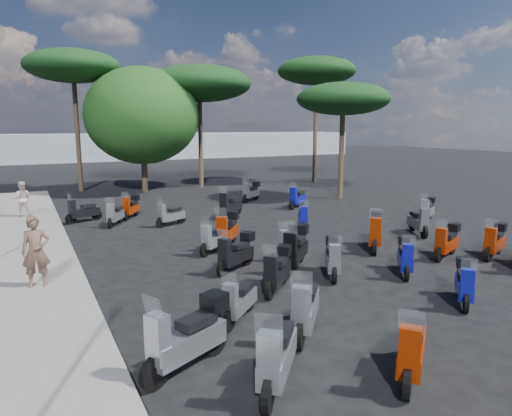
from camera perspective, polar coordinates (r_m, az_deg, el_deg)
name	(u,v)px	position (r m, az deg, el deg)	size (l,w,h in m)	color
ground	(268,261)	(13.49, 1.51, -6.65)	(120.00, 120.00, 0.00)	black
sidewalk	(19,262)	(14.83, -27.46, -5.98)	(3.00, 30.00, 0.15)	slate
woman	(36,252)	(11.95, -25.81, -4.92)	(0.62, 0.41, 1.71)	brown
pedestrian_far	(22,199)	(21.60, -27.23, 1.03)	(0.72, 0.56, 1.48)	beige
scooter_0	(412,351)	(7.80, 18.88, -16.55)	(1.39, 1.18, 1.37)	black
scooter_1	(187,338)	(7.70, -8.61, -15.78)	(1.73, 1.03, 1.48)	black
scooter_2	(236,253)	(12.53, -2.53, -5.69)	(1.46, 0.97, 1.28)	black
scooter_3	(216,238)	(14.32, -5.02, -3.76)	(1.38, 0.97, 1.24)	black
scooter_4	(115,215)	(18.92, -17.21, -0.87)	(0.89, 1.37, 1.22)	black
scooter_5	(83,212)	(20.03, -20.82, -0.46)	(1.51, 0.76, 1.26)	black
scooter_6	(277,357)	(7.18, 2.60, -18.16)	(1.28, 1.46, 1.46)	black
scooter_7	(277,271)	(11.02, 2.70, -7.90)	(1.29, 1.24, 1.30)	black
scooter_8	(239,302)	(9.42, -2.15, -11.63)	(1.17, 1.07, 1.19)	black
scooter_9	(290,245)	(13.71, 4.25, -4.61)	(1.28, 0.95, 1.19)	black
scooter_10	(170,216)	(18.40, -10.66, -0.93)	(1.40, 0.77, 1.19)	black
scooter_11	(131,208)	(20.31, -15.36, 0.05)	(0.99, 1.34, 1.22)	black
scooter_13	(464,284)	(11.26, 24.60, -8.65)	(1.20, 1.15, 1.20)	black
scooter_14	(333,259)	(12.21, 9.57, -6.28)	(0.99, 1.42, 1.27)	black
scooter_15	(296,249)	(12.72, 4.98, -5.13)	(1.45, 1.42, 1.48)	black
scooter_16	(227,231)	(14.94, -3.59, -2.87)	(1.30, 1.46, 1.42)	black
scooter_17	(230,206)	(19.78, -3.26, 0.26)	(1.51, 1.19, 1.44)	black
scooter_19	(447,242)	(14.84, 22.75, -3.97)	(1.53, 0.81, 1.28)	black
scooter_20	(405,258)	(12.83, 18.14, -5.93)	(1.10, 1.27, 1.22)	black
scooter_21	(376,233)	(15.05, 14.72, -3.01)	(1.39, 1.49, 1.48)	black
scooter_22	(303,218)	(17.57, 5.89, -1.30)	(0.88, 1.37, 1.22)	black
scooter_23	(297,198)	(22.13, 5.19, 1.21)	(1.44, 1.05, 1.34)	black
scooter_27	(419,222)	(17.57, 19.67, -1.69)	(0.92, 1.57, 1.36)	black
scooter_28	(427,210)	(20.20, 20.64, -0.26)	(1.42, 0.93, 1.25)	black
scooter_29	(251,192)	(23.95, -0.62, 1.99)	(1.41, 1.06, 1.29)	black
scooter_30	(495,242)	(15.49, 27.66, -3.78)	(1.53, 0.81, 1.28)	black
scooter_31	(305,310)	(8.84, 6.15, -12.52)	(1.28, 1.46, 1.46)	black
broadleaf_tree	(142,116)	(28.15, -14.05, 11.11)	(6.67, 6.67, 7.34)	#38281E
pine_0	(199,84)	(29.62, -7.10, 15.15)	(6.51, 6.51, 7.65)	#38281E
pine_1	(317,71)	(32.37, 7.58, 16.56)	(5.32, 5.32, 8.51)	#38281E
pine_2	(73,67)	(29.75, -21.92, 16.07)	(5.48, 5.48, 8.30)	#38281E
pine_3	(343,99)	(25.12, 10.84, 13.20)	(4.94, 4.94, 6.19)	#38281E
distant_hills	(81,147)	(56.71, -21.07, 7.11)	(70.00, 8.00, 3.00)	gray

